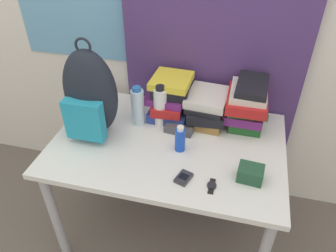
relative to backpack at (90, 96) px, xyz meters
name	(u,v)px	position (x,y,z in m)	size (l,w,h in m)	color
wall_back	(189,5)	(0.39, 0.49, 0.33)	(6.00, 0.06, 2.50)	silver
curtain_blue	(216,11)	(0.54, 0.44, 0.32)	(1.00, 0.04, 2.50)	#4C336B
desk	(168,154)	(0.40, 0.01, -0.31)	(1.18, 0.79, 0.70)	silver
backpack	(90,96)	(0.00, 0.00, 0.00)	(0.28, 0.22, 0.52)	#1E232D
book_stack_left	(170,98)	(0.35, 0.26, -0.11)	(0.25, 0.28, 0.23)	navy
book_stack_center	(207,107)	(0.56, 0.25, -0.14)	(0.23, 0.29, 0.17)	olive
book_stack_right	(247,104)	(0.76, 0.26, -0.09)	(0.23, 0.28, 0.26)	#1E5623
water_bottle	(138,107)	(0.20, 0.13, -0.12)	(0.07, 0.07, 0.23)	silver
sports_bottle	(160,106)	(0.32, 0.16, -0.11)	(0.07, 0.07, 0.23)	white
sunscreen_bottle	(180,139)	(0.47, -0.03, -0.16)	(0.05, 0.05, 0.14)	blue
cell_phone	(184,178)	(0.53, -0.23, -0.22)	(0.08, 0.10, 0.02)	#2D2D33
sunglasses_case	(179,130)	(0.43, 0.10, -0.21)	(0.15, 0.07, 0.04)	#47474C
camera_pouch	(250,173)	(0.82, -0.15, -0.19)	(0.12, 0.10, 0.07)	#234C33
wristwatch	(212,186)	(0.66, -0.24, -0.22)	(0.04, 0.09, 0.01)	black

